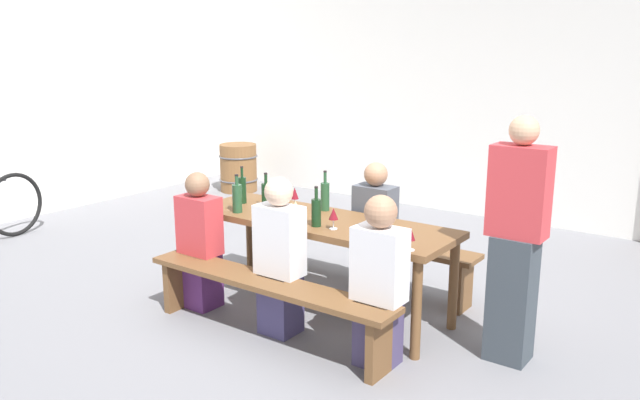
# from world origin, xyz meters

# --- Properties ---
(ground_plane) EXTENTS (24.00, 24.00, 0.00)m
(ground_plane) POSITION_xyz_m (0.00, 0.00, 0.00)
(ground_plane) COLOR slate
(back_wall) EXTENTS (14.00, 0.20, 3.20)m
(back_wall) POSITION_xyz_m (0.00, 3.59, 1.60)
(back_wall) COLOR silver
(back_wall) RESTS_ON ground
(tasting_table) EXTENTS (2.16, 0.70, 0.75)m
(tasting_table) POSITION_xyz_m (0.00, 0.00, 0.67)
(tasting_table) COLOR brown
(tasting_table) RESTS_ON ground
(bench_near) EXTENTS (2.06, 0.30, 0.45)m
(bench_near) POSITION_xyz_m (0.00, -0.65, 0.36)
(bench_near) COLOR brown
(bench_near) RESTS_ON ground
(bench_far) EXTENTS (2.06, 0.30, 0.45)m
(bench_far) POSITION_xyz_m (0.00, 0.65, 0.36)
(bench_far) COLOR brown
(bench_far) RESTS_ON ground
(wine_bottle_0) EXTENTS (0.07, 0.07, 0.29)m
(wine_bottle_0) POSITION_xyz_m (-0.57, 0.04, 0.86)
(wine_bottle_0) COLOR #143319
(wine_bottle_0) RESTS_ON tasting_table
(wine_bottle_1) EXTENTS (0.08, 0.08, 0.31)m
(wine_bottle_1) POSITION_xyz_m (-0.65, -0.23, 0.87)
(wine_bottle_1) COLOR #234C2D
(wine_bottle_1) RESTS_ON tasting_table
(wine_bottle_2) EXTENTS (0.07, 0.07, 0.33)m
(wine_bottle_2) POSITION_xyz_m (-0.12, 0.23, 0.87)
(wine_bottle_2) COLOR #234C2D
(wine_bottle_2) RESTS_ON tasting_table
(wine_bottle_3) EXTENTS (0.07, 0.07, 0.32)m
(wine_bottle_3) POSITION_xyz_m (-0.83, 0.03, 0.87)
(wine_bottle_3) COLOR #143319
(wine_bottle_3) RESTS_ON tasting_table
(wine_bottle_4) EXTENTS (0.07, 0.07, 0.30)m
(wine_bottle_4) POSITION_xyz_m (0.10, -0.18, 0.86)
(wine_bottle_4) COLOR #143319
(wine_bottle_4) RESTS_ON tasting_table
(wine_glass_0) EXTENTS (0.07, 0.07, 0.19)m
(wine_glass_0) POSITION_xyz_m (-0.33, 0.11, 0.88)
(wine_glass_0) COLOR silver
(wine_glass_0) RESTS_ON tasting_table
(wine_glass_1) EXTENTS (0.07, 0.07, 0.16)m
(wine_glass_1) POSITION_xyz_m (-0.12, -0.16, 0.86)
(wine_glass_1) COLOR silver
(wine_glass_1) RESTS_ON tasting_table
(wine_glass_2) EXTENTS (0.06, 0.06, 0.16)m
(wine_glass_2) POSITION_xyz_m (0.94, -0.29, 0.86)
(wine_glass_2) COLOR silver
(wine_glass_2) RESTS_ON tasting_table
(wine_glass_3) EXTENTS (0.07, 0.07, 0.16)m
(wine_glass_3) POSITION_xyz_m (0.24, -0.17, 0.86)
(wine_glass_3) COLOR silver
(wine_glass_3) RESTS_ON tasting_table
(seated_guest_near_0) EXTENTS (0.34, 0.24, 1.10)m
(seated_guest_near_0) POSITION_xyz_m (-0.81, -0.50, 0.53)
(seated_guest_near_0) COLOR #572865
(seated_guest_near_0) RESTS_ON ground
(seated_guest_near_1) EXTENTS (0.34, 0.24, 1.16)m
(seated_guest_near_1) POSITION_xyz_m (0.01, -0.50, 0.56)
(seated_guest_near_1) COLOR #433C69
(seated_guest_near_1) RESTS_ON ground
(seated_guest_near_2) EXTENTS (0.34, 0.24, 1.15)m
(seated_guest_near_2) POSITION_xyz_m (0.83, -0.50, 0.56)
(seated_guest_near_2) COLOR #443B60
(seated_guest_near_2) RESTS_ON ground
(seated_guest_far_0) EXTENTS (0.33, 0.24, 1.14)m
(seated_guest_far_0) POSITION_xyz_m (0.19, 0.50, 0.54)
(seated_guest_far_0) COLOR navy
(seated_guest_far_0) RESTS_ON ground
(standing_host) EXTENTS (0.37, 0.24, 1.64)m
(standing_host) POSITION_xyz_m (1.50, 0.08, 0.79)
(standing_host) COLOR #363E46
(standing_host) RESTS_ON ground
(wine_barrel) EXTENTS (0.56, 0.56, 0.68)m
(wine_barrel) POSITION_xyz_m (-3.46, 2.78, 0.34)
(wine_barrel) COLOR brown
(wine_barrel) RESTS_ON ground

